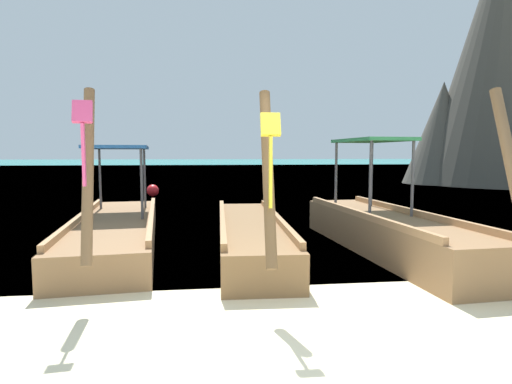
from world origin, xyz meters
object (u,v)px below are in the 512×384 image
(longtail_boat_yellow_ribbon, at_px, (250,234))
(karst_rock, at_px, (502,48))
(longtail_boat_blue_ribbon, at_px, (387,230))
(longtail_boat_pink_ribbon, at_px, (117,228))
(mooring_buoy_near, at_px, (153,191))

(longtail_boat_yellow_ribbon, distance_m, karst_rock, 22.05)
(longtail_boat_blue_ribbon, height_order, karst_rock, karst_rock)
(longtail_boat_yellow_ribbon, xyz_separation_m, longtail_boat_blue_ribbon, (2.29, -0.41, 0.10))
(longtail_boat_pink_ribbon, relative_size, mooring_buoy_near, 13.63)
(karst_rock, height_order, mooring_buoy_near, karst_rock)
(karst_rock, bearing_deg, longtail_boat_pink_ribbon, -142.01)
(longtail_boat_yellow_ribbon, xyz_separation_m, mooring_buoy_near, (-2.76, 9.58, -0.04))
(longtail_boat_pink_ribbon, bearing_deg, karst_rock, 37.99)
(longtail_boat_yellow_ribbon, height_order, mooring_buoy_near, longtail_boat_yellow_ribbon)
(longtail_boat_pink_ribbon, xyz_separation_m, longtail_boat_yellow_ribbon, (2.38, -0.74, -0.03))
(longtail_boat_blue_ribbon, bearing_deg, longtail_boat_yellow_ribbon, 169.76)
(longtail_boat_pink_ribbon, relative_size, longtail_boat_yellow_ribbon, 1.11)
(longtail_boat_blue_ribbon, bearing_deg, longtail_boat_pink_ribbon, 166.07)
(longtail_boat_blue_ribbon, distance_m, karst_rock, 20.80)
(longtail_boat_pink_ribbon, xyz_separation_m, longtail_boat_blue_ribbon, (4.67, -1.16, 0.06))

